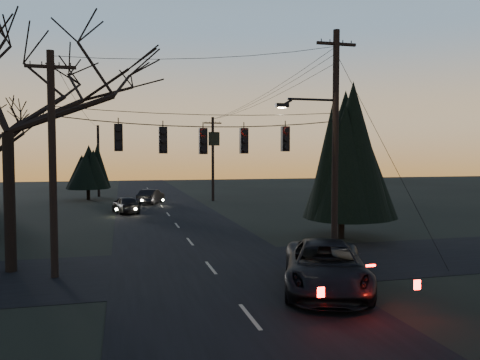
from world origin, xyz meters
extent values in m
cube|color=black|center=(0.00, 20.00, 0.01)|extent=(8.00, 120.00, 0.02)
cube|color=black|center=(0.00, 10.00, 0.01)|extent=(60.00, 7.00, 0.02)
cylinder|color=black|center=(-0.25, 10.00, 6.10)|extent=(11.50, 0.04, 0.04)
cylinder|color=black|center=(-7.81, 11.38, 2.76)|extent=(0.44, 0.44, 5.53)
cylinder|color=black|center=(8.35, 15.05, 0.80)|extent=(0.36, 0.36, 1.60)
cone|color=black|center=(8.35, 15.05, 4.35)|extent=(4.58, 4.58, 6.30)
cylinder|color=black|center=(-6.90, 42.39, 0.80)|extent=(0.36, 0.36, 1.60)
cone|color=black|center=(-6.90, 42.39, 3.57)|extent=(3.94, 3.94, 4.74)
imported|color=black|center=(3.20, 5.89, 0.82)|extent=(4.60, 6.46, 1.63)
imported|color=black|center=(-3.20, 29.76, 0.69)|extent=(2.45, 4.31, 1.38)
imported|color=black|center=(-0.80, 36.59, 0.69)|extent=(2.94, 4.42, 1.38)
camera|label=1|loc=(-3.50, -8.65, 4.62)|focal=35.00mm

